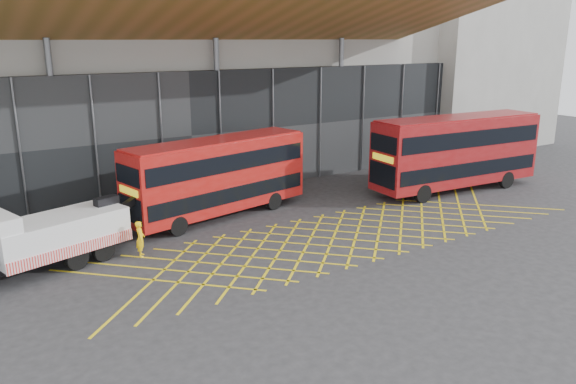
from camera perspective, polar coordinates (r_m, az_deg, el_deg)
ground_plane at (r=26.67m, az=-3.72°, el=-6.62°), size 120.00×120.00×0.00m
road_markings at (r=29.59m, az=5.83°, el=-4.40°), size 27.96×7.16×0.01m
construction_building at (r=42.43m, az=-14.05°, el=13.57°), size 55.00×23.97×18.00m
east_building at (r=57.85m, az=17.27°, el=14.71°), size 15.00×12.00×20.00m
recovery_truck at (r=26.56m, az=-25.54°, el=-4.44°), size 10.24×4.74×3.59m
bus_towed at (r=32.09m, az=-7.14°, el=1.80°), size 11.39×4.68×4.53m
bus_second at (r=39.15m, az=16.76°, el=4.12°), size 12.49×3.74×5.01m
worker at (r=27.33m, az=-14.77°, el=-4.62°), size 0.60×0.73×1.74m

